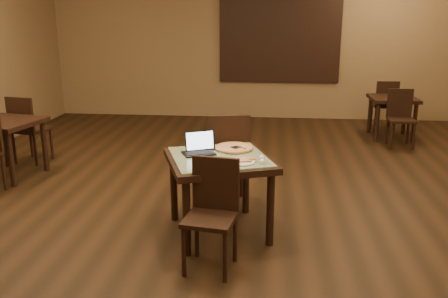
# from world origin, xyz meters

# --- Properties ---
(ground) EXTENTS (10.00, 10.00, 0.00)m
(ground) POSITION_xyz_m (0.00, 0.00, 0.00)
(ground) COLOR black
(ground) RESTS_ON ground
(wall_back) EXTENTS (8.00, 0.02, 3.00)m
(wall_back) POSITION_xyz_m (0.00, 5.00, 1.50)
(wall_back) COLOR brown
(wall_back) RESTS_ON ground
(mural) EXTENTS (2.34, 0.05, 1.64)m
(mural) POSITION_xyz_m (0.50, 4.96, 1.55)
(mural) COLOR #296599
(mural) RESTS_ON wall_back
(tiled_table) EXTENTS (1.18, 1.18, 0.76)m
(tiled_table) POSITION_xyz_m (-0.12, -0.34, 0.66)
(tiled_table) COLOR black
(tiled_table) RESTS_ON ground
(chair_main_near) EXTENTS (0.45, 0.45, 0.91)m
(chair_main_near) POSITION_xyz_m (-0.10, -0.96, 0.52)
(chair_main_near) COLOR black
(chair_main_near) RESTS_ON ground
(chair_main_far) EXTENTS (0.53, 0.53, 1.05)m
(chair_main_far) POSITION_xyz_m (-0.10, 0.27, 0.59)
(chair_main_far) COLOR black
(chair_main_far) RESTS_ON ground
(laptop) EXTENTS (0.35, 0.34, 0.20)m
(laptop) POSITION_xyz_m (-0.32, -0.24, 0.82)
(laptop) COLOR black
(laptop) RESTS_ON tiled_table
(plate) EXTENTS (0.24, 0.24, 0.01)m
(plate) POSITION_xyz_m (0.10, -0.52, 0.77)
(plate) COLOR white
(plate) RESTS_ON tiled_table
(pizza_slice) EXTENTS (0.23, 0.23, 0.02)m
(pizza_slice) POSITION_xyz_m (0.10, -0.52, 0.79)
(pizza_slice) COLOR #F6E3A4
(pizza_slice) RESTS_ON plate
(pizza_pan) EXTENTS (0.34, 0.34, 0.01)m
(pizza_pan) POSITION_xyz_m (0.00, -0.10, 0.77)
(pizza_pan) COLOR silver
(pizza_pan) RESTS_ON tiled_table
(pizza_whole) EXTENTS (0.37, 0.37, 0.03)m
(pizza_whole) POSITION_xyz_m (0.00, -0.10, 0.78)
(pizza_whole) COLOR #F6E3A4
(pizza_whole) RESTS_ON pizza_pan
(spatula) EXTENTS (0.21, 0.23, 0.01)m
(spatula) POSITION_xyz_m (0.02, -0.12, 0.79)
(spatula) COLOR silver
(spatula) RESTS_ON pizza_whole
(napkin_roll) EXTENTS (0.05, 0.18, 0.04)m
(napkin_roll) POSITION_xyz_m (0.28, -0.48, 0.78)
(napkin_roll) COLOR white
(napkin_roll) RESTS_ON tiled_table
(other_table_a) EXTENTS (0.75, 0.75, 0.70)m
(other_table_a) POSITION_xyz_m (2.40, 3.57, 0.58)
(other_table_a) COLOR black
(other_table_a) RESTS_ON ground
(other_table_a_chair_near) EXTENTS (0.39, 0.39, 0.90)m
(other_table_a_chair_near) POSITION_xyz_m (2.40, 3.04, 0.51)
(other_table_a_chair_near) COLOR black
(other_table_a_chair_near) RESTS_ON ground
(other_table_a_chair_far) EXTENTS (0.39, 0.39, 0.90)m
(other_table_a_chair_far) POSITION_xyz_m (2.40, 4.09, 0.51)
(other_table_a_chair_far) COLOR black
(other_table_a_chair_far) RESTS_ON ground
(other_table_b) EXTENTS (0.93, 0.93, 0.74)m
(other_table_b) POSITION_xyz_m (-3.00, 1.04, 0.61)
(other_table_b) COLOR black
(other_table_b) RESTS_ON ground
(other_table_b_chair_far) EXTENTS (0.49, 0.49, 0.95)m
(other_table_b_chair_far) POSITION_xyz_m (-3.02, 1.60, 0.54)
(other_table_b_chair_far) COLOR black
(other_table_b_chair_far) RESTS_ON ground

